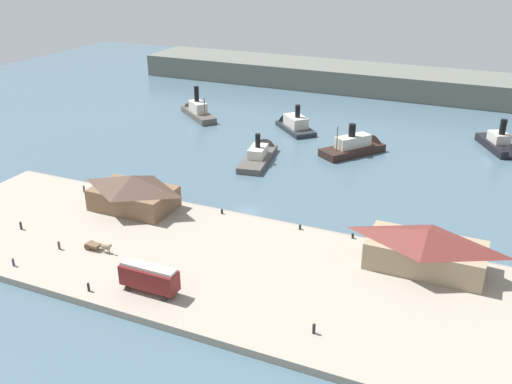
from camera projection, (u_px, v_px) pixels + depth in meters
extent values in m
plane|color=#476070|center=(248.00, 211.00, 115.04)|extent=(320.00, 320.00, 0.00)
cube|color=#9E9384|center=(195.00, 259.00, 96.44)|extent=(110.00, 36.00, 1.20)
cube|color=gray|center=(241.00, 216.00, 111.83)|extent=(110.00, 0.80, 1.00)
cube|color=brown|center=(134.00, 198.00, 112.68)|extent=(15.98, 9.80, 4.30)
pyramid|color=#473328|center=(132.00, 182.00, 111.25)|extent=(16.30, 10.29, 2.72)
cube|color=#998466|center=(425.00, 255.00, 92.01)|extent=(18.59, 9.30, 4.63)
pyramid|color=maroon|center=(428.00, 236.00, 90.58)|extent=(18.96, 9.76, 2.40)
cube|color=maroon|center=(149.00, 278.00, 85.54)|extent=(9.30, 2.76, 3.18)
cube|color=beige|center=(148.00, 267.00, 84.79)|extent=(8.93, 1.93, 0.50)
cylinder|color=black|center=(173.00, 289.00, 86.31)|extent=(0.90, 0.18, 0.90)
cylinder|color=black|center=(163.00, 299.00, 84.00)|extent=(0.90, 0.18, 0.90)
cylinder|color=black|center=(138.00, 280.00, 88.73)|extent=(0.90, 0.18, 0.90)
cylinder|color=black|center=(127.00, 289.00, 86.43)|extent=(0.90, 0.18, 0.90)
cube|color=brown|center=(93.00, 245.00, 97.97)|extent=(2.53, 1.47, 0.50)
cylinder|color=#4C3828|center=(92.00, 244.00, 98.97)|extent=(1.20, 0.10, 1.20)
cylinder|color=#4C3828|center=(87.00, 247.00, 97.74)|extent=(1.20, 0.10, 1.20)
ellipsoid|color=#7A6651|center=(105.00, 247.00, 96.88)|extent=(2.00, 0.70, 0.90)
ellipsoid|color=#7A6651|center=(110.00, 245.00, 96.24)|extent=(0.70, 0.32, 0.44)
cylinder|color=#7A6651|center=(109.00, 250.00, 97.07)|extent=(0.16, 0.16, 1.00)
cylinder|color=#7A6651|center=(108.00, 251.00, 96.73)|extent=(0.16, 0.16, 1.00)
cylinder|color=#7A6651|center=(104.00, 249.00, 97.51)|extent=(0.16, 0.16, 1.00)
cylinder|color=#7A6651|center=(102.00, 250.00, 97.18)|extent=(0.16, 0.16, 1.00)
cylinder|color=#33384C|center=(13.00, 262.00, 93.07)|extent=(0.38, 0.38, 1.31)
sphere|color=#CCA889|center=(12.00, 258.00, 92.76)|extent=(0.24, 0.24, 0.24)
cylinder|color=#232328|center=(89.00, 287.00, 86.41)|extent=(0.40, 0.40, 1.36)
sphere|color=#CCA889|center=(88.00, 283.00, 86.08)|extent=(0.25, 0.25, 0.25)
cylinder|color=#33384C|center=(84.00, 189.00, 120.45)|extent=(0.40, 0.40, 1.36)
sphere|color=#CCA889|center=(83.00, 186.00, 120.13)|extent=(0.25, 0.25, 0.25)
cylinder|color=#4C3D33|center=(59.00, 246.00, 98.11)|extent=(0.42, 0.42, 1.43)
sphere|color=#CCA889|center=(58.00, 241.00, 97.76)|extent=(0.26, 0.26, 0.26)
cylinder|color=#232328|center=(314.00, 329.00, 77.08)|extent=(0.44, 0.44, 1.49)
sphere|color=#CCA889|center=(314.00, 323.00, 76.72)|extent=(0.27, 0.27, 0.27)
cylinder|color=#232328|center=(21.00, 226.00, 104.90)|extent=(0.42, 0.42, 1.43)
sphere|color=#CCA889|center=(20.00, 222.00, 104.55)|extent=(0.26, 0.26, 0.26)
cylinder|color=black|center=(222.00, 212.00, 111.00)|extent=(0.44, 0.44, 0.90)
cylinder|color=black|center=(353.00, 236.00, 101.84)|extent=(0.44, 0.44, 0.90)
cylinder|color=black|center=(300.00, 227.00, 104.97)|extent=(0.44, 0.44, 0.90)
cube|color=#23282D|center=(296.00, 129.00, 162.94)|extent=(14.93, 14.85, 1.35)
cone|color=#23282D|center=(285.00, 122.00, 169.21)|extent=(5.88, 5.91, 5.68)
cube|color=beige|center=(296.00, 121.00, 162.05)|extent=(8.68, 8.65, 3.03)
cylinder|color=black|center=(298.00, 111.00, 159.83)|extent=(1.44, 1.44, 3.52)
cube|color=black|center=(352.00, 150.00, 145.32)|extent=(15.10, 17.64, 1.94)
cone|color=black|center=(378.00, 145.00, 149.30)|extent=(6.40, 5.80, 5.65)
cube|color=beige|center=(353.00, 141.00, 144.33)|extent=(8.32, 9.65, 2.90)
cylinder|color=black|center=(352.00, 130.00, 142.85)|extent=(1.77, 1.77, 3.23)
cylinder|color=brown|center=(337.00, 138.00, 141.27)|extent=(0.24, 0.24, 6.22)
cube|color=black|center=(497.00, 145.00, 148.66)|extent=(12.17, 16.62, 1.99)
cone|color=black|center=(512.00, 156.00, 141.43)|extent=(5.72, 4.81, 4.96)
cube|color=beige|center=(499.00, 137.00, 147.76)|extent=(6.12, 6.91, 2.45)
cylinder|color=black|center=(503.00, 127.00, 145.43)|extent=(1.63, 1.63, 4.00)
cube|color=#514C47|center=(198.00, 115.00, 174.96)|extent=(17.03, 15.07, 1.87)
cone|color=#514C47|center=(188.00, 108.00, 182.31)|extent=(5.23, 5.39, 4.30)
cube|color=beige|center=(198.00, 107.00, 173.94)|extent=(7.64, 7.13, 3.12)
cylinder|color=black|center=(197.00, 94.00, 172.99)|extent=(1.44, 1.44, 4.67)
cylinder|color=brown|center=(205.00, 107.00, 169.02)|extent=(0.24, 0.24, 5.66)
cube|color=#514C47|center=(258.00, 159.00, 140.34)|extent=(8.90, 19.54, 1.50)
cone|color=#514C47|center=(267.00, 146.00, 148.66)|extent=(5.77, 4.22, 5.28)
cube|color=silver|center=(258.00, 151.00, 139.56)|extent=(4.80, 7.34, 2.30)
cylinder|color=black|center=(258.00, 141.00, 138.32)|extent=(1.28, 1.28, 3.41)
cube|color=#60665B|center=(375.00, 80.00, 205.17)|extent=(180.00, 24.00, 8.00)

